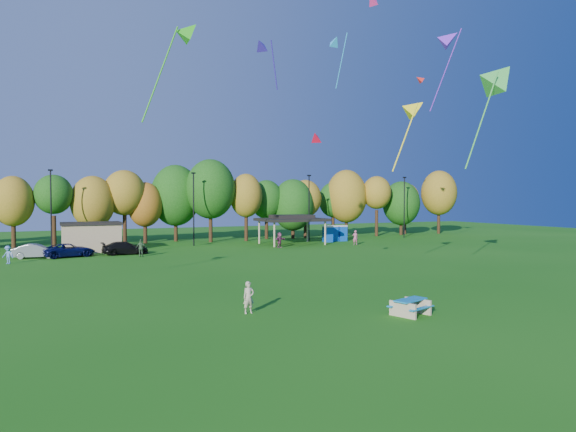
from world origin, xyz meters
name	(u,v)px	position (x,y,z in m)	size (l,w,h in m)	color
ground	(351,313)	(0.00, 0.00, 0.00)	(160.00, 160.00, 0.00)	#19600F
tree_line	(160,198)	(-1.03, 45.51, 5.91)	(93.57, 10.55, 11.15)	black
lamp_posts	(194,206)	(2.00, 40.00, 4.90)	(64.50, 0.25, 9.09)	black
utility_building	(91,237)	(-10.00, 38.00, 1.64)	(6.30, 4.30, 3.25)	tan
pavilion	(292,219)	(14.00, 37.00, 3.23)	(8.20, 6.20, 3.77)	tan
porta_potties	(334,233)	(21.08, 38.43, 1.10)	(3.75, 1.97, 2.18)	#0E4BB8
picnic_table	(410,306)	(2.52, -1.62, 0.48)	(2.29, 2.09, 0.82)	tan
kite_flyer	(249,297)	(-4.77, 2.15, 0.82)	(0.60, 0.39, 1.65)	#BEAB8F
car_b	(36,251)	(-15.37, 33.59, 0.70)	(1.49, 4.28, 1.41)	gray
car_c	(69,250)	(-12.41, 33.32, 0.69)	(2.27, 4.93, 1.37)	#0B1044
car_d	(125,248)	(-7.00, 33.41, 0.68)	(1.91, 4.70, 1.36)	black
far_person_0	(8,255)	(-17.55, 29.81, 0.82)	(1.06, 0.61, 1.64)	#557EBB
far_person_1	(141,248)	(-5.78, 30.65, 0.88)	(1.03, 0.43, 1.76)	#456E43
far_person_3	(280,240)	(10.71, 33.40, 0.93)	(1.72, 0.55, 1.85)	#82365E
far_person_4	(355,238)	(20.83, 32.71, 0.93)	(0.68, 0.44, 1.86)	#C35C7D
kite_0	(316,137)	(2.78, 9.16, 10.16)	(1.39, 1.40, 1.14)	red
kite_3	(419,79)	(21.77, 21.67, 18.54)	(1.36, 1.21, 1.15)	red
kite_6	(372,0)	(13.22, 17.86, 24.20)	(1.76, 1.58, 1.47)	#F92983
kite_7	(416,109)	(9.97, 7.43, 12.34)	(3.47, 2.18, 5.64)	yellow
kite_10	(450,39)	(21.60, 16.85, 21.42)	(4.57, 3.92, 8.63)	#7828D8
kite_12	(261,45)	(2.17, 17.79, 18.66)	(2.34, 2.34, 4.46)	#311D9F
kite_13	(500,77)	(14.47, 3.98, 14.27)	(5.13, 3.01, 8.09)	green
kite_14	(335,42)	(15.48, 28.66, 23.62)	(1.50, 3.82, 6.43)	#28B1FF
kite_15	(189,32)	(-5.10, 12.85, 17.32)	(4.39, 1.61, 7.45)	green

